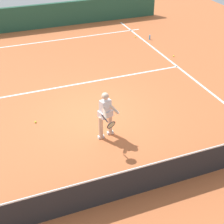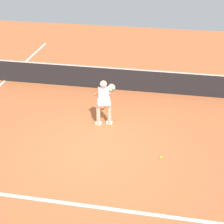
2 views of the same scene
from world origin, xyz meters
name	(u,v)px [view 2 (image 2 of 2)]	position (x,y,z in m)	size (l,w,h in m)	color
ground_plane	(94,148)	(0.00, 0.00, 0.00)	(25.57, 25.57, 0.00)	#C66638
service_line_marking	(73,204)	(0.00, -2.24, 0.00)	(9.37, 0.10, 0.01)	white
court_net	(116,79)	(0.00, 3.96, 0.46)	(10.05, 0.08, 0.99)	#4C4C51
tennis_player	(104,101)	(0.03, 1.41, 0.85)	(0.65, 1.08, 1.55)	beige
tennis_ball_far	(161,157)	(1.96, -0.13, 0.03)	(0.07, 0.07, 0.07)	#D1E533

